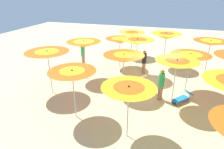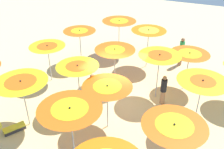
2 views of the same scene
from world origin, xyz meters
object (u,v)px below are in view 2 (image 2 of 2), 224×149
Objects in this scene: beach_umbrella_7 at (189,56)px; beachgoer_0 at (163,90)px; beach_umbrella_8 at (21,85)px; beach_umbrella_9 at (78,70)px; beachgoer_2 at (93,88)px; beach_ball at (158,55)px; beach_umbrella_1 at (174,128)px; beachgoer_1 at (181,51)px; lounger_2 at (84,112)px; beach_umbrella_5 at (107,89)px; beach_umbrella_11 at (149,33)px; beach_umbrella_4 at (70,113)px; beach_umbrella_6 at (159,58)px; beach_umbrella_13 at (48,49)px; beach_umbrella_15 at (119,23)px; beach_umbrella_2 at (202,85)px; beach_umbrella_14 at (80,33)px; beach_umbrella_10 at (115,53)px; lounger_1 at (12,128)px.

beachgoer_0 is at bearing 157.66° from beach_umbrella_7.
beach_umbrella_8 is 0.98× the size of beach_umbrella_9.
beachgoer_2 is 6.07× the size of beach_ball.
beach_ball is at bearing -22.07° from beach_umbrella_8.
beach_umbrella_1 is 1.27× the size of beachgoer_1.
beach_umbrella_7 reaches higher than lounger_2.
beach_umbrella_1 is at bearing -113.30° from beach_umbrella_9.
beach_umbrella_11 is at bearing 0.57° from beach_umbrella_5.
beach_umbrella_4 is 10.07m from beach_ball.
beach_umbrella_6 reaches higher than beach_ball.
beach_umbrella_1 is at bearing 54.35° from beachgoer_1.
beach_umbrella_6 reaches higher than beach_umbrella_9.
beach_umbrella_1 is at bearing -115.61° from beach_umbrella_13.
beachgoer_2 is (-5.80, -0.97, -1.32)m from beach_umbrella_15.
beach_umbrella_2 is at bearing -10.88° from beach_umbrella_1.
beach_umbrella_5 is 6.12m from beach_umbrella_11.
beach_umbrella_9 is (-3.85, 4.42, 0.21)m from beach_umbrella_7.
beach_umbrella_1 is 1.39× the size of beachgoer_2.
beach_umbrella_6 is 1.94m from beach_umbrella_7.
beach_umbrella_4 is 6.10m from beach_umbrella_13.
beach_umbrella_9 is at bearing -5.62° from lounger_2.
beach_umbrella_4 is 1.47× the size of beachgoer_2.
beach_umbrella_1 is 8.46× the size of beach_ball.
beach_umbrella_1 is 0.95× the size of beach_umbrella_11.
beach_umbrella_4 reaches higher than beachgoer_2.
beach_umbrella_11 is 4.19m from beachgoer_0.
beach_umbrella_7 is 0.98× the size of beach_umbrella_13.
beach_umbrella_5 reaches higher than beach_umbrella_7.
beach_ball is at bearing -56.55° from beach_umbrella_14.
beach_umbrella_8 is 9.91m from beach_ball.
beach_umbrella_1 is 0.92× the size of beach_umbrella_2.
beach_umbrella_7 is 0.90× the size of beach_umbrella_15.
beach_umbrella_10 is (4.66, -2.25, -0.19)m from beach_umbrella_8.
beach_ball is (6.39, -1.71, -0.74)m from beachgoer_2.
beach_umbrella_5 is 1.20× the size of beachgoer_1.
beach_umbrella_5 is 0.92× the size of beach_umbrella_9.
lounger_2 reaches higher than beach_ball.
beach_umbrella_7 reaches higher than lounger_1.
beach_umbrella_9 reaches higher than beachgoer_0.
beach_umbrella_7 is 7.84× the size of beach_ball.
lounger_2 is (-6.89, -1.04, -2.01)m from beach_umbrella_15.
beach_umbrella_8 is at bearing 89.37° from beach_umbrella_1.
lounger_1 is at bearing -167.82° from beach_umbrella_13.
beach_umbrella_13 reaches higher than beachgoer_0.
beachgoer_1 is at bearing -109.72° from beach_ball.
beach_umbrella_2 is at bearing 63.20° from beachgoer_1.
beach_umbrella_2 is at bearing -95.97° from beach_umbrella_13.
beach_umbrella_11 is at bearing 37.79° from beach_umbrella_2.
lounger_2 is (-4.34, 3.94, -1.76)m from beach_umbrella_7.
beach_umbrella_9 is 1.50× the size of beachgoer_0.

